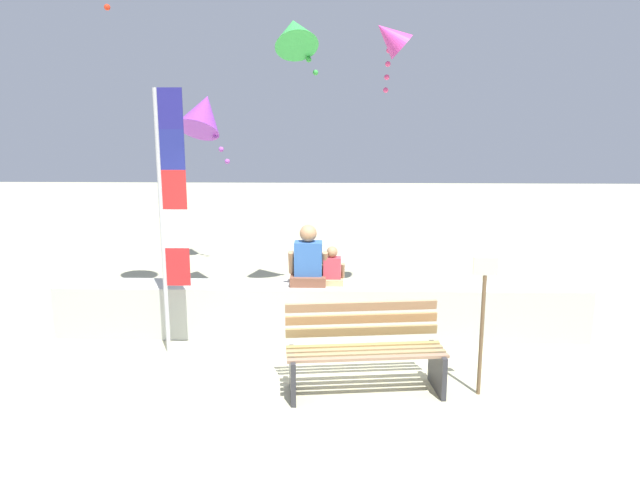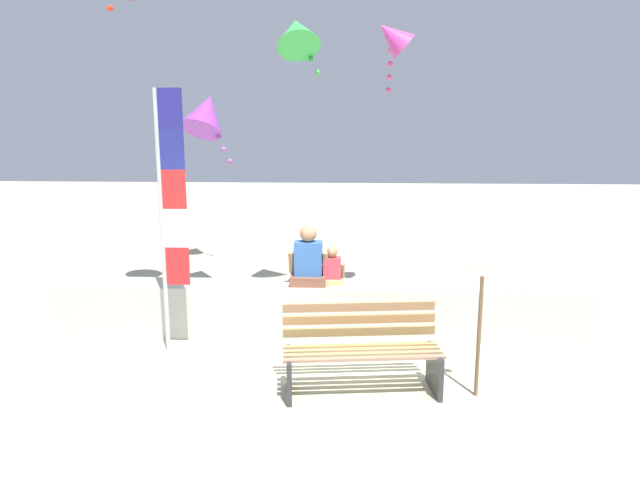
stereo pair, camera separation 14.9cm
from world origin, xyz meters
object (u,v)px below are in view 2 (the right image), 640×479
object	(u,v)px
kite_green	(297,33)
park_bench	(362,352)
kite_purple	(206,113)
person_adult	(308,261)
flag_banner	(169,205)
kite_magenta	(392,37)
sign_post	(480,316)
person_child	(332,270)

from	to	relation	value
kite_green	park_bench	bearing A→B (deg)	-73.32
kite_purple	park_bench	bearing A→B (deg)	-54.65
person_adult	kite_purple	distance (m)	3.03
park_bench	kite_purple	world-z (taller)	kite_purple
flag_banner	kite_magenta	bearing A→B (deg)	37.28
sign_post	person_adult	bearing A→B (deg)	137.39
park_bench	kite_green	distance (m)	4.77
person_child	sign_post	world-z (taller)	sign_post
person_child	flag_banner	distance (m)	2.21
flag_banner	sign_post	xyz separation A→B (m)	(3.41, -1.01, -0.95)
kite_purple	kite_green	size ratio (longest dim) A/B	1.23
kite_purple	kite_magenta	bearing A→B (deg)	-6.46
person_child	kite_purple	world-z (taller)	kite_purple
person_adult	kite_purple	bearing A→B (deg)	134.90
person_child	kite_purple	size ratio (longest dim) A/B	0.42
kite_purple	kite_green	xyz separation A→B (m)	(1.43, -0.27, 1.11)
kite_purple	kite_green	distance (m)	1.83
person_adult	kite_magenta	xyz separation A→B (m)	(1.11, 1.36, 2.94)
person_adult	person_child	xyz separation A→B (m)	(0.31, 0.00, -0.11)
person_child	kite_magenta	world-z (taller)	kite_magenta
park_bench	kite_purple	xyz separation A→B (m)	(-2.33, 3.29, 2.46)
park_bench	kite_magenta	bearing A→B (deg)	81.48
person_child	kite_green	distance (m)	3.46
person_child	kite_magenta	xyz separation A→B (m)	(0.80, 1.36, 3.05)
flag_banner	sign_post	world-z (taller)	flag_banner
person_child	kite_purple	distance (m)	3.28
person_adult	kite_green	size ratio (longest dim) A/B	0.81
flag_banner	kite_purple	bearing A→B (deg)	92.29
kite_magenta	sign_post	bearing A→B (deg)	-76.58
park_bench	kite_green	bearing A→B (deg)	106.68
flag_banner	kite_purple	size ratio (longest dim) A/B	2.65
kite_magenta	person_adult	bearing A→B (deg)	-129.03
kite_magenta	kite_green	distance (m)	1.35
kite_purple	kite_magenta	size ratio (longest dim) A/B	1.10
person_adult	sign_post	bearing A→B (deg)	-42.61
person_adult	person_child	distance (m)	0.33
park_bench	flag_banner	size ratio (longest dim) A/B	0.54
park_bench	sign_post	size ratio (longest dim) A/B	1.16
person_adult	kite_magenta	distance (m)	3.42
park_bench	sign_post	distance (m)	1.25
flag_banner	kite_magenta	size ratio (longest dim) A/B	2.91
person_child	kite_green	bearing A→B (deg)	111.36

